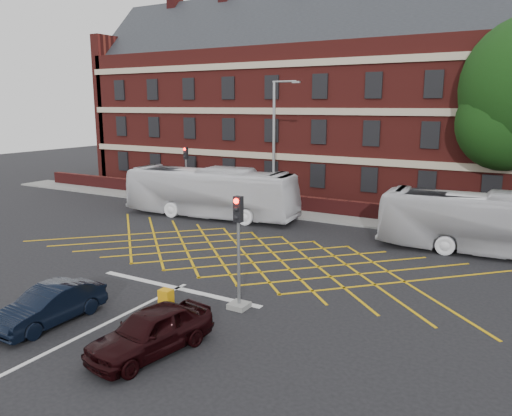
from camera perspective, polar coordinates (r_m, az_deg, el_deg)
The scene contains 16 objects.
ground at distance 23.90m, azimuth -3.69°, elevation -6.55°, with size 120.00×120.00×0.00m, color black.
victorian_building at distance 42.70m, azimuth 13.35°, elevation 11.89°, with size 51.00×12.17×20.40m.
boundary_wall at distance 34.97m, azimuth 8.14°, elevation 0.17°, with size 56.00×0.50×1.10m, color #481313.
far_pavement at distance 34.17m, azimuth 7.49°, elevation -0.93°, with size 60.00×3.00×0.12m, color slate.
box_junction_hatching at distance 25.51m, azimuth -1.20°, elevation -5.33°, with size 11.50×0.12×0.02m, color #CC990C.
stop_line at distance 21.24m, azimuth -8.97°, elevation -9.04°, with size 8.00×0.30×0.02m, color silver.
centre_line at distance 17.14m, azimuth -23.17°, elevation -15.17°, with size 0.15×14.00×0.02m, color silver.
bus_left at distance 33.78m, azimuth -5.24°, elevation 1.79°, with size 2.83×12.08×3.37m, color white.
bus_right at distance 27.88m, azimuth 25.68°, elevation -1.66°, with size 2.68×11.44×3.19m, color silver.
car_navy at distance 19.04m, azimuth -22.50°, elevation -10.22°, with size 1.40×4.03×1.33m, color black.
car_maroon at distance 16.01m, azimuth -11.92°, elevation -13.59°, with size 1.68×4.17×1.42m, color black.
traffic_light_near at distance 18.48m, azimuth -2.00°, elevation -6.33°, with size 0.70×0.70×4.27m.
traffic_light_far at distance 39.45m, azimuth -7.95°, elevation 3.28°, with size 0.70×0.70×4.27m.
street_lamp at distance 32.18m, azimuth 2.13°, elevation 3.84°, with size 2.25×1.00×8.94m.
direction_signs at distance 40.63m, azimuth -11.14°, elevation 2.87°, with size 1.10×0.16×2.20m.
utility_cabinet at distance 19.01m, azimuth -10.24°, elevation -10.33°, with size 0.47×0.39×0.82m, color orange.
Camera 1 is at (12.60, -18.87, 7.49)m, focal length 35.00 mm.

